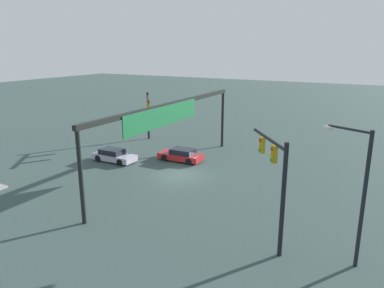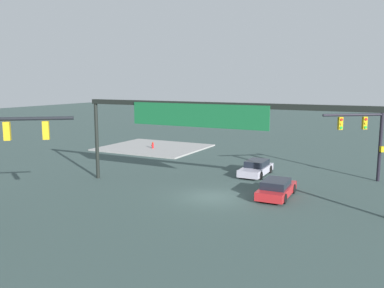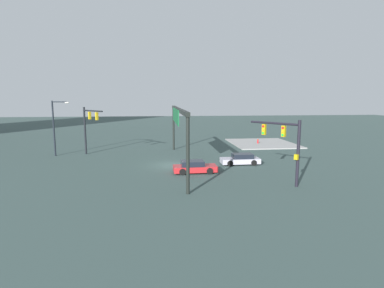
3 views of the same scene
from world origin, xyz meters
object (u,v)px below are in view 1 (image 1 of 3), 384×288
object	(u,v)px
sedan_car_approaching	(181,155)
traffic_signal_opposite_side	(276,173)
sedan_car_waiting_far	(114,155)
streetlamp_curved_arm	(358,187)
traffic_signal_near_corner	(148,109)

from	to	relation	value
sedan_car_approaching	traffic_signal_opposite_side	bearing A→B (deg)	136.85
traffic_signal_opposite_side	sedan_car_approaching	bearing A→B (deg)	10.52
traffic_signal_opposite_side	sedan_car_waiting_far	world-z (taller)	traffic_signal_opposite_side
sedan_car_approaching	sedan_car_waiting_far	xyz separation A→B (m)	(3.29, -5.59, -0.00)
traffic_signal_opposite_side	streetlamp_curved_arm	bearing A→B (deg)	-126.33
sedan_car_approaching	streetlamp_curved_arm	bearing A→B (deg)	144.94
sedan_car_approaching	sedan_car_waiting_far	size ratio (longest dim) A/B	1.01
streetlamp_curved_arm	sedan_car_waiting_far	distance (m)	23.43
sedan_car_waiting_far	sedan_car_approaching	bearing A→B (deg)	30.23
sedan_car_waiting_far	traffic_signal_opposite_side	bearing A→B (deg)	-23.41
sedan_car_approaching	sedan_car_waiting_far	distance (m)	6.48
traffic_signal_opposite_side	sedan_car_waiting_far	distance (m)	19.77
sedan_car_approaching	traffic_signal_near_corner	bearing A→B (deg)	-35.41
traffic_signal_near_corner	sedan_car_approaching	size ratio (longest dim) A/B	1.28
streetlamp_curved_arm	sedan_car_approaching	distance (m)	19.90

